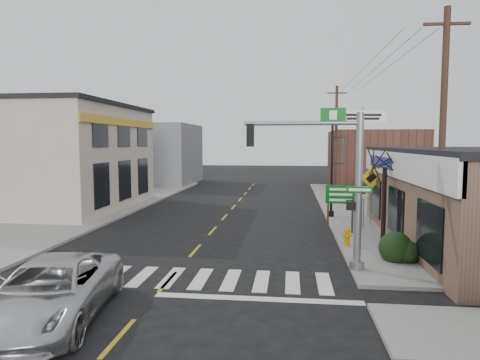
# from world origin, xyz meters

# --- Properties ---
(ground) EXTENTS (140.00, 140.00, 0.00)m
(ground) POSITION_xyz_m (0.00, 0.00, 0.00)
(ground) COLOR black
(ground) RESTS_ON ground
(sidewalk_right) EXTENTS (6.00, 38.00, 0.13)m
(sidewalk_right) POSITION_xyz_m (9.00, 13.00, 0.07)
(sidewalk_right) COLOR slate
(sidewalk_right) RESTS_ON ground
(sidewalk_left) EXTENTS (6.00, 38.00, 0.13)m
(sidewalk_left) POSITION_xyz_m (-9.00, 13.00, 0.07)
(sidewalk_left) COLOR slate
(sidewalk_left) RESTS_ON ground
(center_line) EXTENTS (0.12, 56.00, 0.01)m
(center_line) POSITION_xyz_m (0.00, 8.00, 0.01)
(center_line) COLOR gold
(center_line) RESTS_ON ground
(crosswalk) EXTENTS (11.00, 2.20, 0.01)m
(crosswalk) POSITION_xyz_m (0.00, 0.40, 0.01)
(crosswalk) COLOR silver
(crosswalk) RESTS_ON ground
(left_building) EXTENTS (12.00, 12.00, 6.80)m
(left_building) POSITION_xyz_m (-13.00, 14.00, 3.40)
(left_building) COLOR #BBAD9C
(left_building) RESTS_ON ground
(bldg_distant_right) EXTENTS (8.00, 10.00, 5.60)m
(bldg_distant_right) POSITION_xyz_m (12.00, 30.00, 2.80)
(bldg_distant_right) COLOR #542E26
(bldg_distant_right) RESTS_ON ground
(bldg_distant_left) EXTENTS (9.00, 10.00, 6.40)m
(bldg_distant_left) POSITION_xyz_m (-11.00, 32.00, 3.20)
(bldg_distant_left) COLOR slate
(bldg_distant_left) RESTS_ON ground
(suv) EXTENTS (3.30, 5.79, 1.52)m
(suv) POSITION_xyz_m (-2.05, -3.29, 0.76)
(suv) COLOR #B9BBBF
(suv) RESTS_ON ground
(traffic_signal_pole) EXTENTS (4.35, 0.36, 5.51)m
(traffic_signal_pole) POSITION_xyz_m (5.55, 1.71, 3.42)
(traffic_signal_pole) COLOR gray
(traffic_signal_pole) RESTS_ON sidewalk_right
(guide_sign) EXTENTS (1.42, 0.13, 2.49)m
(guide_sign) POSITION_xyz_m (6.30, 7.64, 1.76)
(guide_sign) COLOR #432B1F
(guide_sign) RESTS_ON sidewalk_right
(fire_hydrant) EXTENTS (0.24, 0.24, 0.76)m
(fire_hydrant) POSITION_xyz_m (6.30, 5.00, 0.54)
(fire_hydrant) COLOR #C77E00
(fire_hydrant) RESTS_ON sidewalk_right
(ped_crossing_sign) EXTENTS (1.19, 0.08, 3.05)m
(ped_crossing_sign) POSITION_xyz_m (8.20, 10.31, 2.19)
(ped_crossing_sign) COLOR gray
(ped_crossing_sign) RESTS_ON sidewalk_right
(lamp_post) EXTENTS (0.75, 0.59, 5.80)m
(lamp_post) POSITION_xyz_m (6.36, 12.26, 3.49)
(lamp_post) COLOR black
(lamp_post) RESTS_ON sidewalk_right
(dance_center_sign) EXTENTS (3.24, 0.20, 6.90)m
(dance_center_sign) POSITION_xyz_m (8.97, 18.29, 5.31)
(dance_center_sign) COLOR gray
(dance_center_sign) RESTS_ON sidewalk_right
(bare_tree) EXTENTS (2.42, 2.42, 4.84)m
(bare_tree) POSITION_xyz_m (8.09, 6.61, 3.94)
(bare_tree) COLOR black
(bare_tree) RESTS_ON sidewalk_right
(shrub_front) EXTENTS (1.22, 1.22, 0.91)m
(shrub_front) POSITION_xyz_m (7.78, 2.97, 0.59)
(shrub_front) COLOR #1C3718
(shrub_front) RESTS_ON sidewalk_right
(shrub_back) EXTENTS (1.06, 1.06, 0.79)m
(shrub_back) POSITION_xyz_m (9.75, 8.07, 0.53)
(shrub_back) COLOR black
(shrub_back) RESTS_ON sidewalk_right
(utility_pole_near) EXTENTS (1.57, 0.23, 9.00)m
(utility_pole_near) POSITION_xyz_m (9.19, 2.75, 4.74)
(utility_pole_near) COLOR #4A3724
(utility_pole_near) RESTS_ON sidewalk_right
(utility_pole_far) EXTENTS (1.53, 0.23, 8.81)m
(utility_pole_far) POSITION_xyz_m (7.50, 21.81, 4.65)
(utility_pole_far) COLOR #412D1E
(utility_pole_far) RESTS_ON sidewalk_right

